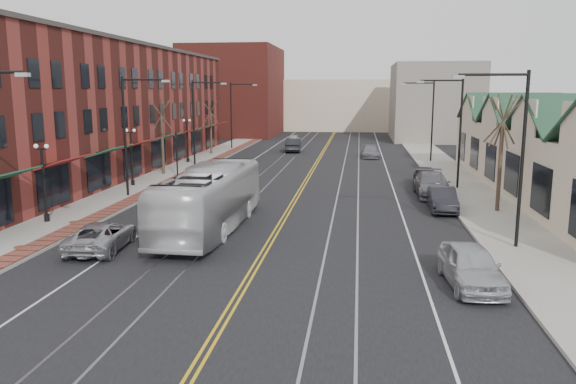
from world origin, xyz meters
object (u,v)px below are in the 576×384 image
(parked_car_b, at_px, (442,199))
(parked_car_c, at_px, (432,185))
(parked_suv, at_px, (102,236))
(parked_car_d, at_px, (426,177))
(parked_car_a, at_px, (471,266))
(transit_bus, at_px, (210,199))

(parked_car_b, bearing_deg, parked_car_c, 91.32)
(parked_car_c, bearing_deg, parked_suv, -137.56)
(parked_suv, height_order, parked_car_d, parked_car_d)
(parked_car_a, height_order, parked_car_b, parked_car_a)
(transit_bus, height_order, parked_suv, transit_bus)
(parked_car_a, xyz_separation_m, parked_car_c, (0.85, 18.38, 0.03))
(parked_car_b, height_order, parked_car_d, parked_car_d)
(transit_bus, height_order, parked_car_a, transit_bus)
(parked_suv, height_order, parked_car_a, parked_car_a)
(parked_car_b, bearing_deg, parked_car_d, 91.32)
(parked_car_b, bearing_deg, transit_bus, -151.76)
(transit_bus, distance_m, parked_suv, 5.88)
(transit_bus, xyz_separation_m, parked_car_c, (12.75, 11.35, -0.85))
(transit_bus, xyz_separation_m, parked_car_b, (12.75, 6.47, -0.96))
(transit_bus, xyz_separation_m, parked_car_d, (12.75, 15.38, -0.92))
(parked_car_b, distance_m, parked_car_c, 4.88)
(parked_car_a, bearing_deg, parked_suv, 165.38)
(parked_car_a, height_order, parked_car_c, parked_car_c)
(parked_car_c, bearing_deg, parked_car_b, -90.24)
(parked_suv, xyz_separation_m, parked_car_d, (16.80, 19.52, 0.09))
(parked_car_b, bearing_deg, parked_car_a, -92.28)
(parked_car_b, xyz_separation_m, parked_car_d, (0.00, 8.91, 0.04))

